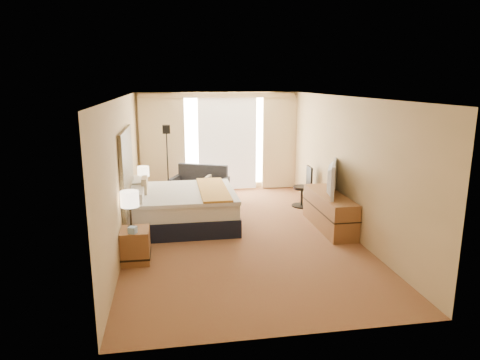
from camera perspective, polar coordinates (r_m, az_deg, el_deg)
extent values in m
cube|color=maroon|center=(8.37, -0.16, -7.06)|extent=(4.20, 7.00, 0.02)
cube|color=silver|center=(7.86, -0.17, 11.02)|extent=(4.20, 7.00, 0.02)
cube|color=tan|center=(11.44, -2.98, 5.10)|extent=(4.20, 0.02, 2.60)
cube|color=tan|center=(4.71, 6.69, -6.63)|extent=(4.20, 0.02, 2.60)
cube|color=tan|center=(7.96, -15.26, 1.15)|extent=(0.02, 7.00, 2.60)
cube|color=tan|center=(8.60, 13.79, 2.09)|extent=(0.02, 7.00, 2.60)
cube|color=black|center=(8.16, -14.84, 1.31)|extent=(0.06, 1.85, 1.50)
cube|color=brown|center=(7.22, -13.75, -8.47)|extent=(0.45, 0.52, 0.55)
cube|color=brown|center=(9.59, -12.69, -3.03)|extent=(0.45, 0.52, 0.55)
cube|color=brown|center=(8.72, 11.82, -4.08)|extent=(0.50, 1.80, 0.70)
cube|color=white|center=(11.44, -1.71, 5.22)|extent=(2.30, 0.02, 2.30)
cube|color=beige|center=(11.26, -10.29, 4.63)|extent=(1.15, 0.09, 2.50)
cube|color=beige|center=(11.62, 5.23, 5.05)|extent=(0.90, 0.09, 2.50)
cube|color=white|center=(11.40, -1.68, 4.94)|extent=(1.55, 0.04, 2.50)
cube|color=tan|center=(11.18, -2.96, 11.20)|extent=(4.00, 0.16, 0.12)
cube|color=black|center=(8.84, -7.61, -4.87)|extent=(2.11, 1.91, 0.35)
cube|color=silver|center=(8.74, -7.67, -2.83)|extent=(2.06, 1.86, 0.30)
cube|color=silver|center=(8.70, -7.18, -1.69)|extent=(1.93, 1.93, 0.07)
cube|color=gold|center=(8.72, -3.61, -1.24)|extent=(0.55, 1.93, 0.04)
cube|color=silver|center=(8.24, -13.73, -1.90)|extent=(0.28, 0.79, 0.18)
cube|color=silver|center=(9.14, -13.32, -0.42)|extent=(0.28, 0.79, 0.18)
cube|color=beige|center=(8.67, -12.60, -0.83)|extent=(0.10, 0.42, 0.36)
cube|color=maroon|center=(10.60, -5.39, -2.09)|extent=(1.54, 1.20, 0.24)
cube|color=#303035|center=(10.50, -5.50, -1.10)|extent=(1.39, 1.03, 0.16)
cube|color=#303035|center=(10.76, -4.95, 0.69)|extent=(1.22, 0.62, 0.54)
cube|color=#303035|center=(10.76, -8.61, -0.69)|extent=(0.37, 0.71, 0.44)
cube|color=#303035|center=(10.36, -2.10, -1.08)|extent=(0.37, 0.71, 0.44)
cube|color=beige|center=(10.39, -4.25, -0.29)|extent=(0.20, 0.34, 0.31)
cube|color=black|center=(10.46, -9.43, -3.03)|extent=(0.24, 0.24, 0.03)
cylinder|color=black|center=(10.26, -9.61, 1.56)|extent=(0.03, 0.03, 1.68)
cube|color=black|center=(10.12, -9.81, 6.68)|extent=(0.17, 0.17, 0.20)
cylinder|color=black|center=(10.20, 8.19, -3.40)|extent=(0.46, 0.46, 0.03)
cylinder|color=black|center=(10.13, 8.24, -2.17)|extent=(0.06, 0.06, 0.42)
cylinder|color=black|center=(10.08, 8.28, -1.01)|extent=(0.41, 0.41, 0.06)
cube|color=black|center=(10.07, 9.24, 0.50)|extent=(0.06, 0.37, 0.46)
cube|color=black|center=(7.19, -14.29, -6.10)|extent=(0.11, 0.11, 0.04)
cylinder|color=black|center=(7.12, -14.39, -4.54)|extent=(0.03, 0.03, 0.37)
cylinder|color=beige|center=(7.05, -14.51, -2.45)|extent=(0.29, 0.29, 0.25)
cube|color=black|center=(9.59, -12.66, -1.22)|extent=(0.09, 0.09, 0.04)
cylinder|color=black|center=(9.54, -12.71, -0.20)|extent=(0.03, 0.03, 0.31)
cylinder|color=beige|center=(9.50, -12.78, 1.14)|extent=(0.25, 0.25, 0.22)
cube|color=#82A6C9|center=(6.95, -14.13, -6.49)|extent=(0.15, 0.15, 0.11)
cube|color=black|center=(9.60, -12.30, -1.07)|extent=(0.19, 0.15, 0.07)
imported|color=black|center=(8.56, 11.65, 0.28)|extent=(0.59, 1.10, 0.65)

